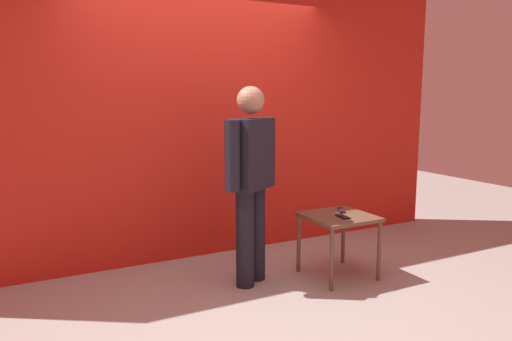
{
  "coord_description": "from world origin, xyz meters",
  "views": [
    {
      "loc": [
        -1.71,
        -3.14,
        1.6
      ],
      "look_at": [
        0.2,
        0.55,
        0.94
      ],
      "focal_mm": 33.97,
      "sensor_mm": 36.0,
      "label": 1
    }
  ],
  "objects": [
    {
      "name": "ground_plane",
      "position": [
        0.0,
        0.0,
        0.0
      ],
      "size": [
        12.0,
        12.0,
        0.0
      ],
      "primitive_type": "plane",
      "color": "#9E9991"
    },
    {
      "name": "back_wall_red",
      "position": [
        0.0,
        1.31,
        1.56
      ],
      "size": [
        5.68,
        0.12,
        3.11
      ],
      "primitive_type": "cube",
      "color": "red",
      "rests_on": "ground_plane"
    },
    {
      "name": "standing_person",
      "position": [
        0.07,
        0.39,
        0.93
      ],
      "size": [
        0.61,
        0.45,
        1.66
      ],
      "color": "black",
      "rests_on": "ground_plane"
    },
    {
      "name": "side_table",
      "position": [
        0.82,
        0.18,
        0.48
      ],
      "size": [
        0.56,
        0.56,
        0.55
      ],
      "color": "brown",
      "rests_on": "ground_plane"
    },
    {
      "name": "cell_phone",
      "position": [
        0.8,
        0.1,
        0.56
      ],
      "size": [
        0.08,
        0.15,
        0.01
      ],
      "primitive_type": "cube",
      "rotation": [
        0.0,
        0.0,
        -0.1
      ],
      "color": "black",
      "rests_on": "side_table"
    },
    {
      "name": "tv_remote",
      "position": [
        0.92,
        0.28,
        0.56
      ],
      "size": [
        0.12,
        0.17,
        0.02
      ],
      "primitive_type": "cube",
      "rotation": [
        0.0,
        0.0,
        -0.52
      ],
      "color": "black",
      "rests_on": "side_table"
    }
  ]
}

